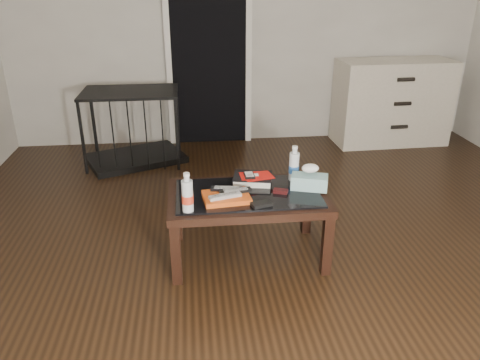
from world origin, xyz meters
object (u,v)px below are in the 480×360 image
object	(u,v)px
dresser	(392,102)
tissue_box	(309,182)
pet_crate	(134,139)
water_bottle_left	(187,192)
water_bottle_right	(294,163)
textbook	(253,179)
coffee_table	(248,202)

from	to	relation	value
dresser	tissue_box	size ratio (longest dim) A/B	5.29
pet_crate	tissue_box	size ratio (longest dim) A/B	4.61
tissue_box	water_bottle_left	bearing A→B (deg)	-146.30
water_bottle_right	tissue_box	distance (m)	0.18
textbook	water_bottle_right	world-z (taller)	water_bottle_right
water_bottle_left	textbook	bearing A→B (deg)	40.54
coffee_table	textbook	size ratio (longest dim) A/B	4.00
water_bottle_left	tissue_box	distance (m)	0.81
pet_crate	water_bottle_left	size ratio (longest dim) A/B	4.46
coffee_table	dresser	size ratio (longest dim) A/B	0.82
pet_crate	textbook	bearing A→B (deg)	-82.86
coffee_table	pet_crate	size ratio (longest dim) A/B	0.94
tissue_box	textbook	bearing A→B (deg)	175.62
coffee_table	water_bottle_left	world-z (taller)	water_bottle_left
dresser	tissue_box	world-z (taller)	dresser
water_bottle_left	water_bottle_right	bearing A→B (deg)	28.08
pet_crate	tissue_box	xyz separation A→B (m)	(1.30, -1.82, 0.28)
textbook	water_bottle_right	distance (m)	0.29
water_bottle_left	water_bottle_right	size ratio (longest dim) A/B	1.00
textbook	water_bottle_right	size ratio (longest dim) A/B	1.05
textbook	tissue_box	bearing A→B (deg)	-10.24
pet_crate	tissue_box	bearing A→B (deg)	-76.86
water_bottle_right	coffee_table	bearing A→B (deg)	-153.07
textbook	water_bottle_left	world-z (taller)	water_bottle_left
dresser	pet_crate	bearing A→B (deg)	-175.67
dresser	water_bottle_right	xyz separation A→B (m)	(-1.52, -1.97, 0.13)
textbook	water_bottle_right	bearing A→B (deg)	13.70
pet_crate	tissue_box	distance (m)	2.25
textbook	water_bottle_left	distance (m)	0.57
pet_crate	water_bottle_left	distance (m)	2.14
water_bottle_left	tissue_box	bearing A→B (deg)	16.31
coffee_table	tissue_box	size ratio (longest dim) A/B	4.35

